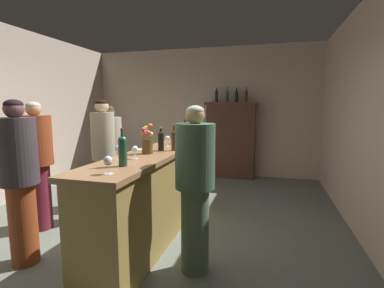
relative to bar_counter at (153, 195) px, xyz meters
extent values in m
plane|color=slate|center=(-0.22, -0.12, -0.53)|extent=(9.18, 9.18, 0.00)
cube|color=#C4B09B|center=(-0.22, 3.47, 0.93)|extent=(5.34, 0.12, 2.91)
cube|color=olive|center=(0.00, 0.00, -0.03)|extent=(0.52, 2.50, 1.00)
cube|color=#926743|center=(0.00, 0.00, 0.50)|extent=(0.59, 2.61, 0.05)
cube|color=#472A20|center=(0.50, 3.20, 0.31)|extent=(1.05, 0.32, 1.68)
cube|color=#4E2F1D|center=(0.50, 3.20, 1.12)|extent=(1.13, 0.38, 0.06)
cylinder|color=#4D2D1C|center=(0.21, 0.19, 0.63)|extent=(0.06, 0.06, 0.21)
sphere|color=#4D2D1C|center=(0.21, 0.19, 0.73)|extent=(0.06, 0.06, 0.06)
cylinder|color=#4D2D1C|center=(0.21, 0.19, 0.77)|extent=(0.02, 0.02, 0.08)
cylinder|color=#AD1E25|center=(0.21, 0.19, 0.82)|extent=(0.03, 0.03, 0.02)
cylinder|color=black|center=(0.05, 0.16, 0.62)|extent=(0.07, 0.07, 0.20)
sphere|color=black|center=(0.05, 0.16, 0.72)|extent=(0.07, 0.07, 0.07)
cylinder|color=black|center=(0.05, 0.16, 0.76)|extent=(0.03, 0.03, 0.07)
cylinder|color=gold|center=(0.05, 0.16, 0.80)|extent=(0.03, 0.03, 0.02)
cylinder|color=#214A34|center=(0.06, -0.78, 0.64)|extent=(0.08, 0.08, 0.24)
sphere|color=#214A34|center=(0.06, -0.78, 0.76)|extent=(0.08, 0.08, 0.08)
cylinder|color=#214A34|center=(0.06, -0.78, 0.80)|extent=(0.03, 0.03, 0.09)
cylinder|color=red|center=(0.06, -0.78, 0.86)|extent=(0.03, 0.03, 0.02)
cylinder|color=#244E2F|center=(0.11, 0.83, 0.62)|extent=(0.07, 0.07, 0.20)
sphere|color=#244E2F|center=(0.11, 0.83, 0.72)|extent=(0.07, 0.07, 0.07)
cylinder|color=#244E2F|center=(0.11, 0.83, 0.76)|extent=(0.03, 0.03, 0.08)
cylinder|color=#AD1822|center=(0.11, 0.83, 0.81)|extent=(0.03, 0.03, 0.02)
cylinder|color=black|center=(0.12, 0.97, 0.64)|extent=(0.07, 0.07, 0.23)
sphere|color=black|center=(0.12, 0.97, 0.76)|extent=(0.07, 0.07, 0.07)
cylinder|color=black|center=(0.12, 0.97, 0.80)|extent=(0.03, 0.03, 0.09)
cylinder|color=red|center=(0.12, 0.97, 0.86)|extent=(0.03, 0.03, 0.02)
cylinder|color=white|center=(0.00, -0.43, 0.52)|extent=(0.06, 0.06, 0.00)
cylinder|color=white|center=(0.00, -0.43, 0.56)|extent=(0.01, 0.01, 0.06)
ellipsoid|color=white|center=(0.00, -0.43, 0.62)|extent=(0.07, 0.07, 0.07)
cylinder|color=white|center=(-0.11, -0.55, 0.52)|extent=(0.06, 0.06, 0.00)
cylinder|color=white|center=(-0.11, -0.55, 0.56)|extent=(0.01, 0.01, 0.08)
ellipsoid|color=white|center=(-0.11, -0.55, 0.64)|extent=(0.08, 0.08, 0.08)
cylinder|color=white|center=(0.09, -1.08, 0.52)|extent=(0.07, 0.07, 0.00)
cylinder|color=white|center=(0.09, -1.08, 0.56)|extent=(0.01, 0.01, 0.07)
ellipsoid|color=white|center=(0.09, -1.08, 0.63)|extent=(0.07, 0.07, 0.08)
ellipsoid|color=maroon|center=(0.09, -1.08, 0.61)|extent=(0.06, 0.06, 0.03)
cylinder|color=white|center=(0.01, 0.49, 0.52)|extent=(0.06, 0.06, 0.00)
cylinder|color=white|center=(0.01, 0.49, 0.57)|extent=(0.01, 0.01, 0.08)
ellipsoid|color=white|center=(0.01, 0.49, 0.64)|extent=(0.07, 0.07, 0.06)
cylinder|color=#533B1A|center=(-0.01, -0.10, 0.60)|extent=(0.12, 0.12, 0.16)
cylinder|color=#38602D|center=(0.04, -0.11, 0.68)|extent=(0.01, 0.01, 0.13)
sphere|color=yellow|center=(0.04, -0.11, 0.75)|extent=(0.06, 0.06, 0.06)
cylinder|color=#38602D|center=(0.01, -0.05, 0.73)|extent=(0.01, 0.01, 0.22)
sphere|color=orange|center=(0.01, -0.05, 0.84)|extent=(0.05, 0.05, 0.05)
cylinder|color=#38602D|center=(-0.04, -0.06, 0.71)|extent=(0.01, 0.01, 0.19)
sphere|color=gold|center=(-0.04, -0.06, 0.81)|extent=(0.06, 0.06, 0.06)
cylinder|color=#38602D|center=(-0.04, -0.10, 0.69)|extent=(0.01, 0.01, 0.14)
sphere|color=orange|center=(-0.04, -0.10, 0.76)|extent=(0.08, 0.08, 0.08)
cylinder|color=#38602D|center=(-0.05, -0.13, 0.71)|extent=(0.01, 0.01, 0.18)
sphere|color=#C2448F|center=(-0.05, -0.13, 0.80)|extent=(0.05, 0.05, 0.05)
cylinder|color=#38602D|center=(0.02, -0.14, 0.69)|extent=(0.01, 0.01, 0.14)
sphere|color=#CB407C|center=(0.02, -0.14, 0.76)|extent=(0.06, 0.06, 0.06)
cylinder|color=white|center=(-0.20, 0.10, 0.53)|extent=(0.16, 0.16, 0.01)
cylinder|color=#19223A|center=(0.17, 3.20, 1.26)|extent=(0.07, 0.07, 0.23)
sphere|color=#19223A|center=(0.17, 3.20, 1.38)|extent=(0.07, 0.07, 0.07)
cylinder|color=#19223A|center=(0.17, 3.20, 1.42)|extent=(0.03, 0.03, 0.09)
cylinder|color=gold|center=(0.17, 3.20, 1.47)|extent=(0.03, 0.03, 0.02)
cylinder|color=#244C33|center=(0.40, 3.20, 1.26)|extent=(0.07, 0.07, 0.23)
sphere|color=#244C33|center=(0.40, 3.20, 1.37)|extent=(0.07, 0.07, 0.07)
cylinder|color=#244C33|center=(0.40, 3.20, 1.41)|extent=(0.03, 0.03, 0.08)
cylinder|color=black|center=(0.40, 3.20, 1.46)|extent=(0.03, 0.03, 0.02)
cylinder|color=black|center=(0.61, 3.20, 1.25)|extent=(0.08, 0.08, 0.20)
sphere|color=black|center=(0.61, 3.20, 1.35)|extent=(0.08, 0.08, 0.08)
cylinder|color=black|center=(0.61, 3.20, 1.40)|extent=(0.03, 0.03, 0.10)
cylinder|color=black|center=(0.61, 3.20, 1.45)|extent=(0.03, 0.03, 0.02)
cylinder|color=#40281F|center=(0.82, 3.20, 1.26)|extent=(0.06, 0.06, 0.22)
sphere|color=#40281F|center=(0.82, 3.20, 1.36)|extent=(0.06, 0.06, 0.06)
cylinder|color=#40281F|center=(0.82, 3.20, 1.41)|extent=(0.02, 0.02, 0.09)
cylinder|color=red|center=(0.82, 3.20, 1.46)|extent=(0.03, 0.03, 0.02)
cylinder|color=maroon|center=(-1.13, 0.92, -0.12)|extent=(0.28, 0.28, 0.83)
cylinder|color=#AB9F92|center=(-1.13, 0.92, 0.59)|extent=(0.39, 0.39, 0.59)
sphere|color=brown|center=(-1.13, 0.92, 0.97)|extent=(0.19, 0.19, 0.19)
ellipsoid|color=#4E2C1B|center=(-1.13, 0.92, 1.02)|extent=(0.18, 0.18, 0.11)
cylinder|color=gray|center=(-0.91, 0.41, -0.11)|extent=(0.23, 0.23, 0.85)
cylinder|color=#9D9981|center=(-0.91, 0.41, 0.65)|extent=(0.32, 0.32, 0.66)
sphere|color=tan|center=(-0.91, 0.41, 1.06)|extent=(0.19, 0.19, 0.19)
ellipsoid|color=black|center=(-0.91, 0.41, 1.10)|extent=(0.18, 0.18, 0.10)
cylinder|color=brown|center=(-1.03, -0.88, -0.12)|extent=(0.26, 0.26, 0.83)
cylinder|color=#352D32|center=(-1.03, -0.88, 0.63)|extent=(0.36, 0.36, 0.65)
sphere|color=brown|center=(-1.03, -0.88, 1.03)|extent=(0.18, 0.18, 0.18)
ellipsoid|color=black|center=(-1.03, -0.88, 1.08)|extent=(0.17, 0.17, 0.10)
cylinder|color=maroon|center=(-1.52, -0.16, -0.10)|extent=(0.28, 0.28, 0.85)
cylinder|color=maroon|center=(-1.52, -0.16, 0.63)|extent=(0.39, 0.39, 0.63)
sphere|color=tan|center=(-1.52, -0.16, 1.03)|extent=(0.18, 0.18, 0.18)
ellipsoid|color=#B7A6A4|center=(-1.52, -0.16, 1.07)|extent=(0.17, 0.17, 0.10)
cylinder|color=#50664D|center=(0.67, -0.54, -0.11)|extent=(0.27, 0.27, 0.83)
cylinder|color=#406145|center=(0.67, -0.54, 0.60)|extent=(0.37, 0.37, 0.60)
sphere|color=tan|center=(0.67, -0.54, 0.98)|extent=(0.17, 0.17, 0.17)
ellipsoid|color=#B2B6A3|center=(0.67, -0.54, 1.02)|extent=(0.16, 0.16, 0.10)
camera|label=1|loc=(1.32, -3.01, 1.06)|focal=26.24mm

